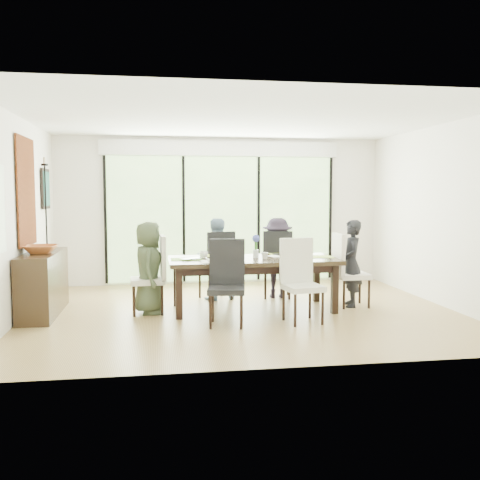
{
  "coord_description": "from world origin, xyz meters",
  "views": [
    {
      "loc": [
        -1.2,
        -7.38,
        1.68
      ],
      "look_at": [
        0.0,
        0.25,
        1.0
      ],
      "focal_mm": 40.0,
      "sensor_mm": 36.0,
      "label": 1
    }
  ],
  "objects": [
    {
      "name": "foliage_right",
      "position": [
        2.2,
        5.0,
        1.26
      ],
      "size": [
        2.8,
        2.8,
        2.8
      ],
      "primitive_type": "sphere",
      "color": "#14380F",
      "rests_on": "ground"
    },
    {
      "name": "person_far_left",
      "position": [
        -0.28,
        0.94,
        0.64
      ],
      "size": [
        0.66,
        0.48,
        1.29
      ],
      "primitive_type": "imported",
      "rotation": [
        0.0,
        0.0,
        3.33
      ],
      "color": "#7E9AB6",
      "rests_on": "floor"
    },
    {
      "name": "table_leg_fr",
      "position": [
        1.25,
        -0.32,
        0.34
      ],
      "size": [
        0.09,
        0.09,
        0.69
      ],
      "primitive_type": "cube",
      "color": "black",
      "rests_on": "floor"
    },
    {
      "name": "ceiling",
      "position": [
        0.0,
        0.0,
        2.71
      ],
      "size": [
        6.0,
        5.0,
        0.01
      ],
      "primitive_type": "cube",
      "color": "white",
      "rests_on": "wall_back"
    },
    {
      "name": "mullion_b",
      "position": [
        -0.7,
        2.46,
        1.2
      ],
      "size": [
        0.05,
        0.04,
        2.3
      ],
      "primitive_type": "cube",
      "color": "black",
      "rests_on": "wall_back"
    },
    {
      "name": "chair_near_right",
      "position": [
        0.67,
        -0.76,
        0.55
      ],
      "size": [
        0.52,
        0.52,
        1.1
      ],
      "primitive_type": null,
      "rotation": [
        0.0,
        0.0,
        0.15
      ],
      "color": "silver",
      "rests_on": "floor"
    },
    {
      "name": "mullion_a",
      "position": [
        -2.1,
        2.46,
        1.2
      ],
      "size": [
        0.05,
        0.04,
        2.3
      ],
      "primitive_type": "cube",
      "color": "black",
      "rests_on": "wall_back"
    },
    {
      "name": "glass_doors",
      "position": [
        0.0,
        2.47,
        1.2
      ],
      "size": [
        4.2,
        0.02,
        2.3
      ],
      "primitive_type": "cube",
      "color": "#598C3F",
      "rests_on": "wall_back"
    },
    {
      "name": "rail_top",
      "position": [
        0.0,
        4.2,
        0.55
      ],
      "size": [
        6.0,
        0.08,
        0.06
      ],
      "primitive_type": "cube",
      "color": "brown",
      "rests_on": "deck"
    },
    {
      "name": "wall_back",
      "position": [
        0.0,
        2.51,
        1.35
      ],
      "size": [
        6.0,
        0.02,
        2.7
      ],
      "primitive_type": "cube",
      "color": "white",
      "rests_on": "floor"
    },
    {
      "name": "chair_far_right",
      "position": [
        0.72,
        0.96,
        0.55
      ],
      "size": [
        0.54,
        0.54,
        1.1
      ],
      "primitive_type": null,
      "rotation": [
        0.0,
        0.0,
        2.96
      ],
      "color": "black",
      "rests_on": "floor"
    },
    {
      "name": "chair_right_end",
      "position": [
        1.67,
        0.11,
        0.55
      ],
      "size": [
        0.47,
        0.47,
        1.1
      ],
      "primitive_type": null,
      "rotation": [
        0.0,
        0.0,
        1.55
      ],
      "color": "white",
      "rests_on": "floor"
    },
    {
      "name": "deck",
      "position": [
        0.0,
        3.4,
        -0.05
      ],
      "size": [
        6.0,
        1.8,
        0.1
      ],
      "primitive_type": "cube",
      "color": "brown",
      "rests_on": "ground"
    },
    {
      "name": "cup_a",
      "position": [
        -0.53,
        0.26,
        0.8
      ],
      "size": [
        0.16,
        0.16,
        0.1
      ],
      "primitive_type": "imported",
      "rotation": [
        0.0,
        0.0,
        0.43
      ],
      "color": "white",
      "rests_on": "table_top"
    },
    {
      "name": "person_right_end",
      "position": [
        1.65,
        0.11,
        0.64
      ],
      "size": [
        0.47,
        0.65,
        1.29
      ],
      "primitive_type": "imported",
      "rotation": [
        0.0,
        0.0,
        -1.73
      ],
      "color": "black",
      "rests_on": "floor"
    },
    {
      "name": "table_top",
      "position": [
        0.17,
        0.11,
        0.72
      ],
      "size": [
        2.39,
        1.1,
        0.06
      ],
      "primitive_type": "cube",
      "color": "black",
      "rests_on": "floor"
    },
    {
      "name": "placemat_far_r",
      "position": [
        0.72,
        0.51,
        0.75
      ],
      "size": [
        0.44,
        0.32,
        0.01
      ],
      "primitive_type": "cube",
      "color": "olive",
      "rests_on": "table_top"
    },
    {
      "name": "candlestick_shaft",
      "position": [
        -2.76,
        0.61,
        1.49
      ],
      "size": [
        0.02,
        0.02,
        1.2
      ],
      "primitive_type": "cylinder",
      "color": "black",
      "rests_on": "sideboard"
    },
    {
      "name": "person_left_end",
      "position": [
        -1.31,
        0.11,
        0.64
      ],
      "size": [
        0.4,
        0.61,
        1.29
      ],
      "primitive_type": "imported",
      "rotation": [
        0.0,
        0.0,
        1.54
      ],
      "color": "#3A462E",
      "rests_on": "floor"
    },
    {
      "name": "wall_front",
      "position": [
        0.0,
        -2.51,
        1.35
      ],
      "size": [
        6.0,
        0.02,
        2.7
      ],
      "primitive_type": "cube",
      "color": "silver",
      "rests_on": "floor"
    },
    {
      "name": "floor",
      "position": [
        0.0,
        0.0,
        -0.01
      ],
      "size": [
        6.0,
        5.0,
        0.01
      ],
      "primitive_type": "cube",
      "color": "olive",
      "rests_on": "ground"
    },
    {
      "name": "hyacinth_stems",
      "position": [
        0.22,
        0.16,
        0.93
      ],
      "size": [
        0.04,
        0.04,
        0.16
      ],
      "primitive_type": "cylinder",
      "color": "#337226",
      "rests_on": "table_top"
    },
    {
      "name": "mullion_d",
      "position": [
        2.1,
        2.46,
        1.2
      ],
      "size": [
        0.05,
        0.04,
        2.3
      ],
      "primitive_type": "cube",
      "color": "black",
      "rests_on": "wall_back"
    },
    {
      "name": "tablet_far_r",
      "position": [
        0.67,
        0.46,
        0.76
      ],
      "size": [
        0.24,
        0.17,
        0.01
      ],
      "primitive_type": "cube",
      "color": "black",
      "rests_on": "table_top"
    },
    {
      "name": "art_frame",
      "position": [
        -2.97,
        1.7,
        1.75
      ],
      "size": [
        0.03,
        0.55,
        0.65
      ],
      "primitive_type": "cube",
      "color": "black",
      "rests_on": "wall_left"
    },
    {
      "name": "candlestick_base",
      "position": [
        -2.76,
        0.61,
        0.88
      ],
      "size": [
        0.1,
        0.1,
        0.04
      ],
      "primitive_type": "cylinder",
      "color": "black",
      "rests_on": "sideboard"
    },
    {
      "name": "mullion_c",
      "position": [
        0.7,
        2.46,
        1.2
      ],
      "size": [
        0.05,
        0.04,
        2.3
      ],
      "primitive_type": "cube",
      "color": "black",
      "rests_on": "wall_back"
    },
    {
      "name": "platter_base",
      "position": [
        -0.38,
        -0.19,
        0.77
      ],
      "size": [
        0.26,
        0.26,
        0.02
      ],
      "primitive_type": "cube",
      "color": "white",
      "rests_on": "table_top"
    },
    {
      "name": "chair_left_end",
      "position": [
        -1.33,
        0.11,
        0.55
      ],
      "size": [
        0.48,
        0.48,
        1.1
      ],
      "primitive_type": null,
      "rotation": [
        0.0,
        0.0,
        -1.51
      ],
      "color": "silver",
      "rests_on": "floor"
    },
    {
      "name": "tapestry",
      "position": [
        -2.97,
        0.4,
        1.7
      ],
      "size": [
        0.02,
        1.0,
        1.5
      ],
      "primitive_type": "cube",
      "color": "maroon",
      "rests_on": "wall_left"
    },
    {
      "name": "foliage_mid",
      "position": [
        0.4,
        5.8,
        1.8
      ],
      "size": [
        4.0,
        4.0,
        4.0
      ],
      "primitive_type": "sphere",
      "color": "#14380F",
      "rests_on": "ground"
    },
    {
      "name": "chair_near_left",
      "position": [
        -0.33,
        -0.76,
        0.55
      ],
      "size": [
        0.53,
        0.53,
        1.1
      ],
      "primitive_type": null,
      "rotation": [
        0.0,
        0.0,
        -0.17
      ],
      "color": "black",
      "rests_on": "floor"
    },
    {
      "name": "vase",
      "position": [
        0.22,
        0.16,
        0.81
      ],
      "size": [
        0.08,
        0.08,
        0.12
      ],
      "primitive_type": "cylinder",
      "color": "silver",
      "rests_on": "table_top"
    },
    {
      "name": "table_leg_bl",
      "position": [
        -0.91,
        0.54,
        0.34
      ],
      "size": [
        0.09,
        0.09,
        0.69
      ],
      "primitive_type": "cube",
      "color": "black",
      "rests_on": "floor"
    },
    {
      "name": "cup_b",
      "position": [
        0.32,
        0.01,
        0.79
      ],
      "size": [
        0.13,
        0.13,
        0.09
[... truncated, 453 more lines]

